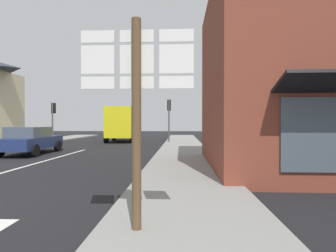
# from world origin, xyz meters

# --- Properties ---
(ground_plane) EXTENTS (80.00, 80.00, 0.00)m
(ground_plane) POSITION_xyz_m (0.00, 10.00, 0.00)
(ground_plane) COLOR black
(sidewalk_right) EXTENTS (2.84, 44.00, 0.14)m
(sidewalk_right) POSITION_xyz_m (6.15, 8.00, 0.07)
(sidewalk_right) COLOR gray
(sidewalk_right) RESTS_ON ground
(lane_centre_stripe) EXTENTS (0.16, 12.00, 0.01)m
(lane_centre_stripe) POSITION_xyz_m (0.00, 6.00, 0.01)
(lane_centre_stripe) COLOR silver
(lane_centre_stripe) RESTS_ON ground
(brick_storefront_right) EXTENTS (8.97, 7.72, 6.43)m
(brick_storefront_right) POSITION_xyz_m (11.54, 5.54, 3.22)
(brick_storefront_right) COLOR brown
(brick_storefront_right) RESTS_ON ground
(sedan_far) EXTENTS (2.10, 4.26, 1.47)m
(sedan_far) POSITION_xyz_m (-2.10, 9.68, 0.76)
(sedan_far) COLOR navy
(sedan_far) RESTS_ON ground
(delivery_truck) EXTENTS (2.69, 5.10, 3.05)m
(delivery_truck) POSITION_xyz_m (0.77, 19.31, 1.65)
(delivery_truck) COLOR yellow
(delivery_truck) RESTS_ON ground
(route_sign_post) EXTENTS (1.66, 0.14, 3.20)m
(route_sign_post) POSITION_xyz_m (5.36, -0.52, 2.00)
(route_sign_post) COLOR brown
(route_sign_post) RESTS_ON ground
(traffic_light_far_left) EXTENTS (0.30, 0.49, 3.41)m
(traffic_light_far_left) POSITION_xyz_m (-5.03, 18.29, 2.53)
(traffic_light_far_left) COLOR #47474C
(traffic_light_far_left) RESTS_ON ground
(traffic_light_far_right) EXTENTS (0.30, 0.49, 3.60)m
(traffic_light_far_right) POSITION_xyz_m (5.03, 17.67, 2.66)
(traffic_light_far_right) COLOR #47474C
(traffic_light_far_right) RESTS_ON ground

